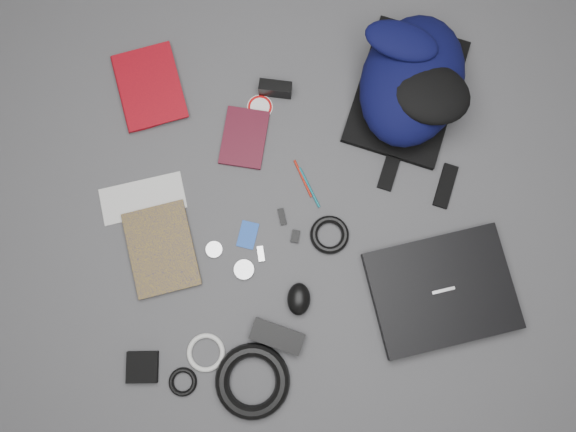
{
  "coord_description": "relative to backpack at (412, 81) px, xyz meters",
  "views": [
    {
      "loc": [
        -0.03,
        -0.26,
        1.59
      ],
      "look_at": [
        0.0,
        0.0,
        0.02
      ],
      "focal_mm": 35.0,
      "sensor_mm": 36.0,
      "label": 1
    }
  ],
  "objects": [
    {
      "name": "pen_red",
      "position": [
        -0.33,
        -0.23,
        -0.09
      ],
      "size": [
        0.04,
        0.12,
        0.01
      ],
      "primitive_type": "cylinder",
      "rotation": [
        1.57,
        0.0,
        0.32
      ],
      "color": "#AB1C0D",
      "rests_on": "ground"
    },
    {
      "name": "sticker_disc",
      "position": [
        -0.44,
        -0.0,
        -0.09
      ],
      "size": [
        0.09,
        0.09,
        0.0
      ],
      "primitive_type": "cylinder",
      "rotation": [
        0.0,
        0.0,
        -0.17
      ],
      "color": "white",
      "rests_on": "ground"
    },
    {
      "name": "pouch",
      "position": [
        -0.82,
        -0.72,
        -0.08
      ],
      "size": [
        0.09,
        0.09,
        0.02
      ],
      "primitive_type": "cube",
      "rotation": [
        0.0,
        0.0,
        -0.09
      ],
      "color": "black",
      "rests_on": "ground"
    },
    {
      "name": "headphone_right",
      "position": [
        -0.53,
        -0.48,
        -0.09
      ],
      "size": [
        0.06,
        0.06,
        0.01
      ],
      "primitive_type": "cylinder",
      "rotation": [
        0.0,
        0.0,
        0.03
      ],
      "color": "#A8A8AA",
      "rests_on": "ground"
    },
    {
      "name": "ground",
      "position": [
        -0.39,
        -0.34,
        -0.09
      ],
      "size": [
        4.0,
        4.0,
        0.0
      ],
      "primitive_type": "plane",
      "color": "#4F4F51",
      "rests_on": "ground"
    },
    {
      "name": "envelope",
      "position": [
        -0.8,
        -0.24,
        -0.09
      ],
      "size": [
        0.25,
        0.14,
        0.0
      ],
      "primitive_type": "cube",
      "rotation": [
        0.0,
        0.0,
        0.13
      ],
      "color": "silver",
      "rests_on": "ground"
    },
    {
      "name": "headphone_left",
      "position": [
        -0.61,
        -0.41,
        -0.09
      ],
      "size": [
        0.06,
        0.06,
        0.01
      ],
      "primitive_type": "cylinder",
      "rotation": [
        0.0,
        0.0,
        0.27
      ],
      "color": "silver",
      "rests_on": "ground"
    },
    {
      "name": "power_brick",
      "position": [
        -0.45,
        -0.67,
        -0.08
      ],
      "size": [
        0.16,
        0.12,
        0.04
      ],
      "primitive_type": "cube",
      "rotation": [
        0.0,
        0.0,
        -0.44
      ],
      "color": "black",
      "rests_on": "ground"
    },
    {
      "name": "pen_teal",
      "position": [
        -0.32,
        -0.26,
        -0.09
      ],
      "size": [
        0.05,
        0.12,
        0.01
      ],
      "primitive_type": "cylinder",
      "rotation": [
        1.57,
        0.0,
        0.35
      ],
      "color": "#0C606C",
      "rests_on": "ground"
    },
    {
      "name": "backpack",
      "position": [
        0.0,
        0.0,
        0.0
      ],
      "size": [
        0.46,
        0.53,
        0.19
      ],
      "primitive_type": null,
      "rotation": [
        0.0,
        0.0,
        -0.41
      ],
      "color": "black",
      "rests_on": "ground"
    },
    {
      "name": "cable_coil",
      "position": [
        -0.27,
        -0.4,
        -0.08
      ],
      "size": [
        0.13,
        0.13,
        0.02
      ],
      "primitive_type": "torus",
      "rotation": [
        0.0,
        0.0,
        0.2
      ],
      "color": "black",
      "rests_on": "ground"
    },
    {
      "name": "mouse",
      "position": [
        -0.38,
        -0.58,
        -0.07
      ],
      "size": [
        0.08,
        0.1,
        0.05
      ],
      "primitive_type": "ellipsoid",
      "rotation": [
        0.0,
        0.0,
        -0.14
      ],
      "color": "black",
      "rests_on": "ground"
    },
    {
      "name": "laptop",
      "position": [
        0.02,
        -0.59,
        -0.07
      ],
      "size": [
        0.42,
        0.35,
        0.04
      ],
      "primitive_type": "cube",
      "rotation": [
        0.0,
        0.0,
        0.13
      ],
      "color": "black",
      "rests_on": "ground"
    },
    {
      "name": "compact_camera",
      "position": [
        -0.39,
        0.04,
        -0.07
      ],
      "size": [
        0.1,
        0.06,
        0.05
      ],
      "primitive_type": "cube",
      "rotation": [
        0.0,
        0.0,
        -0.23
      ],
      "color": "black",
      "rests_on": "ground"
    },
    {
      "name": "dvd_case",
      "position": [
        -0.49,
        -0.09,
        -0.09
      ],
      "size": [
        0.17,
        0.2,
        0.01
      ],
      "primitive_type": "cube",
      "rotation": [
        0.0,
        0.0,
        -0.25
      ],
      "color": "#3F0C17",
      "rests_on": "ground"
    },
    {
      "name": "power_cord_coil",
      "position": [
        -0.53,
        -0.78,
        -0.07
      ],
      "size": [
        0.25,
        0.25,
        0.04
      ],
      "primitive_type": "torus",
      "rotation": [
        0.0,
        0.0,
        0.26
      ],
      "color": "black",
      "rests_on": "ground"
    },
    {
      "name": "id_badge",
      "position": [
        -0.51,
        -0.38,
        -0.09
      ],
      "size": [
        0.07,
        0.09,
        0.0
      ],
      "primitive_type": "cube",
      "rotation": [
        0.0,
        0.0,
        -0.33
      ],
      "color": "#1745AD",
      "rests_on": "ground"
    },
    {
      "name": "earbud_coil",
      "position": [
        -0.72,
        -0.77,
        -0.09
      ],
      "size": [
        0.09,
        0.09,
        0.01
      ],
      "primitive_type": "torus",
      "rotation": [
        0.0,
        0.0,
        0.14
      ],
      "color": "black",
      "rests_on": "ground"
    },
    {
      "name": "usb_black",
      "position": [
        -0.4,
        -0.34,
        -0.09
      ],
      "size": [
        0.02,
        0.05,
        0.01
      ],
      "primitive_type": "cube",
      "rotation": [
        0.0,
        0.0,
        0.11
      ],
      "color": "black",
      "rests_on": "ground"
    },
    {
      "name": "usb_silver",
      "position": [
        -0.47,
        -0.44,
        -0.09
      ],
      "size": [
        0.02,
        0.04,
        0.01
      ],
      "primitive_type": "cube",
      "rotation": [
        0.0,
        0.0,
        0.05
      ],
      "color": "silver",
      "rests_on": "ground"
    },
    {
      "name": "white_cable_coil",
      "position": [
        -0.65,
        -0.7,
        -0.09
      ],
      "size": [
        0.11,
        0.11,
        0.01
      ],
      "primitive_type": "torus",
      "rotation": [
        0.0,
        0.0,
        0.03
      ],
      "color": "silver",
      "rests_on": "ground"
    },
    {
      "name": "textbook_red",
      "position": [
        -0.85,
        0.07,
        -0.08
      ],
      "size": [
        0.22,
        0.27,
        0.03
      ],
      "primitive_type": "imported",
      "rotation": [
        0.0,
        0.0,
        0.18
      ],
      "color": "maroon",
      "rests_on": "ground"
    },
    {
      "name": "comic_book",
      "position": [
        -0.84,
        -0.41,
        -0.08
      ],
      "size": [
        0.22,
        0.27,
        0.02
      ],
      "primitive_type": "imported",
      "rotation": [
        0.0,
        0.0,
        0.15
      ],
      "color": "#BD980D",
      "rests_on": "ground"
    },
    {
      "name": "key_fob",
      "position": [
        -0.37,
        -0.4,
        -0.09
      ],
      "size": [
        0.03,
        0.04,
        0.01
      ],
      "primitive_type": "cube",
      "rotation": [
        0.0,
        0.0,
        -0.27
      ],
      "color": "black",
      "rests_on": "ground"
    }
  ]
}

